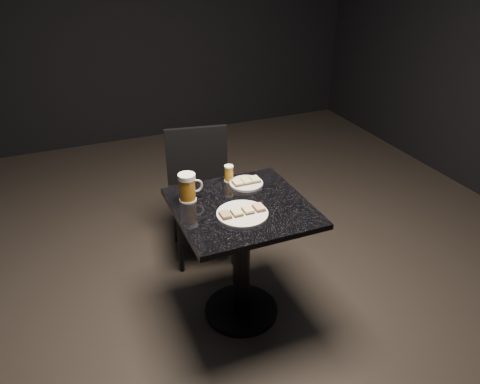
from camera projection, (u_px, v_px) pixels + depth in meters
name	position (u px, v px, depth m)	size (l,w,h in m)	color
floor	(241.00, 311.00, 2.84)	(6.00, 6.00, 0.00)	black
plate_large	(242.00, 214.00, 2.39)	(0.27, 0.27, 0.01)	white
plate_small	(246.00, 184.00, 2.68)	(0.19, 0.19, 0.01)	silver
table	(241.00, 243.00, 2.60)	(0.70, 0.70, 0.75)	black
beer_mug	(188.00, 187.00, 2.49)	(0.14, 0.10, 0.16)	silver
beer_tumbler	(229.00, 173.00, 2.70)	(0.06, 0.06, 0.10)	silver
chair	(200.00, 186.00, 3.20)	(0.49, 0.49, 0.88)	black
canapes_on_plate_large	(242.00, 211.00, 2.38)	(0.24, 0.07, 0.02)	#4C3521
canapes_on_plate_small	(246.00, 181.00, 2.67)	(0.16, 0.07, 0.02)	#4C3521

